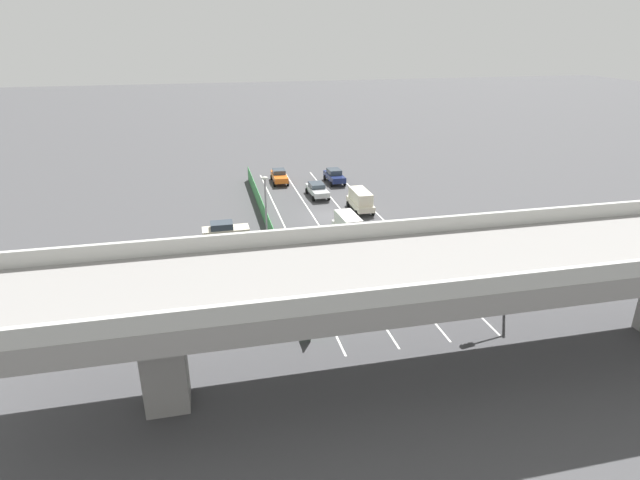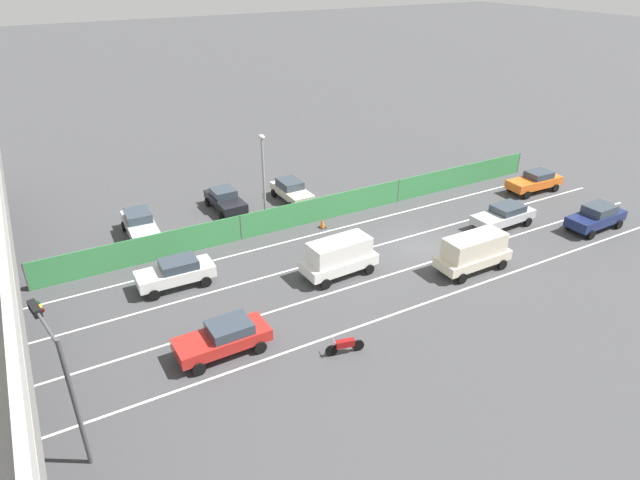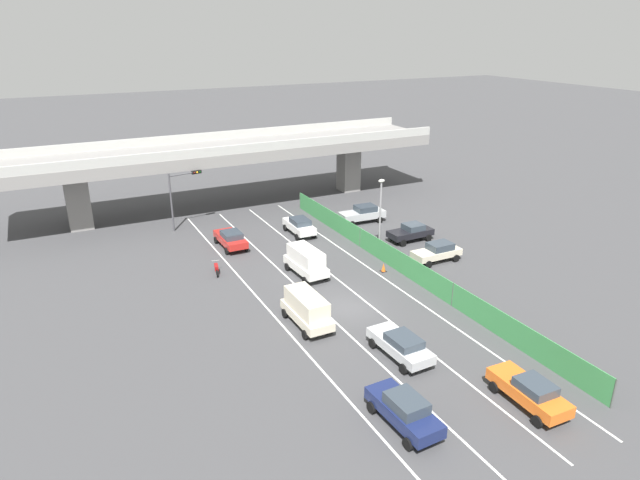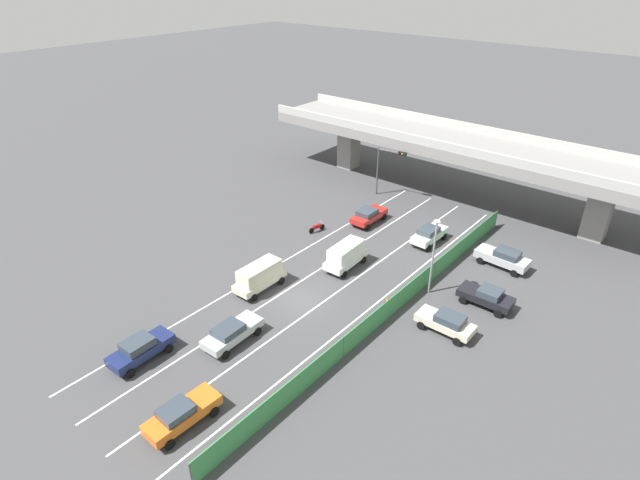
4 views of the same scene
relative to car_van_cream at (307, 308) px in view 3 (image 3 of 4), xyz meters
The scene contains 21 objects.
ground_plane 3.92m from the car_van_cream, 13.20° to the left, with size 300.00×300.00×0.00m, color #424244.
lane_line_left_edge 4.67m from the car_van_cream, 109.58° to the left, with size 0.14×42.78×0.01m, color silver.
lane_line_mid_left 4.82m from the car_van_cream, 65.84° to the left, with size 0.14×42.78×0.01m, color silver.
lane_line_mid_right 6.91m from the car_van_cream, 38.60° to the left, with size 0.14×42.78×0.01m, color silver.
lane_line_right_edge 9.77m from the car_van_cream, 25.93° to the left, with size 0.14×42.78×0.01m, color silver.
elevated_overpass 28.24m from the car_van_cream, 82.57° to the left, with size 47.67×8.40×7.66m.
green_fence 11.33m from the car_van_cream, 21.98° to the left, with size 0.10×38.88×1.79m.
car_van_cream is the anchor object (origin of this frame).
car_taxi_orange 14.65m from the car_van_cream, 62.44° to the right, with size 2.03×4.68×1.64m.
car_van_white 8.08m from the car_van_cream, 64.86° to the left, with size 2.23×4.62×2.28m.
car_sedan_navy 11.34m from the car_van_cream, 90.16° to the right, with size 2.08×4.60×1.74m.
car_sedan_silver 6.98m from the car_van_cream, 60.98° to the right, with size 2.14×4.75×1.55m.
car_sedan_red 15.82m from the car_van_cream, 90.16° to the left, with size 2.08×4.52×1.60m.
car_hatchback_white 17.52m from the car_van_cream, 66.72° to the left, with size 2.01×4.38×1.66m.
motorcycle 11.26m from the car_van_cream, 105.17° to the left, with size 0.68×1.93×0.93m.
parked_sedan_cream 15.43m from the car_van_cream, 18.30° to the left, with size 4.31×1.98×1.62m.
parked_sedan_dark 18.42m from the car_van_cream, 32.54° to the left, with size 4.31×2.12×1.60m.
parked_wagon_silver 21.72m from the car_van_cream, 49.17° to the left, with size 4.76×2.16×1.75m.
traffic_light 23.05m from the car_van_cream, 96.40° to the left, with size 3.39×0.83×5.79m.
street_lamp 14.37m from the car_van_cream, 37.56° to the left, with size 0.60×0.36×6.74m.
traffic_cone 10.72m from the car_van_cream, 28.40° to the left, with size 0.47×0.47×0.71m.
Camera 3 is at (-17.76, -30.78, 18.83)m, focal length 31.41 mm.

